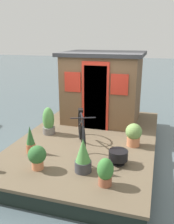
{
  "coord_description": "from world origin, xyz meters",
  "views": [
    {
      "loc": [
        -5.41,
        -1.57,
        2.74
      ],
      "look_at": [
        -0.2,
        0.0,
        1.07
      ],
      "focal_mm": 38.99,
      "sensor_mm": 36.0,
      "label": 1
    }
  ],
  "objects": [
    {
      "name": "potted_plant_succulent",
      "position": [
        -0.22,
        -1.11,
        0.65
      ],
      "size": [
        0.37,
        0.37,
        0.53
      ],
      "color": "#C6754C",
      "rests_on": "houseboat_deck"
    },
    {
      "name": "charcoal_grill",
      "position": [
        -1.16,
        -0.92,
        0.55
      ],
      "size": [
        0.38,
        0.38,
        0.28
      ],
      "color": "black",
      "rests_on": "houseboat_deck"
    },
    {
      "name": "potted_plant_basil",
      "position": [
        -1.21,
        0.95,
        0.66
      ],
      "size": [
        0.2,
        0.2,
        0.61
      ],
      "color": "#B2603D",
      "rests_on": "houseboat_deck"
    },
    {
      "name": "potted_plant_lavender",
      "position": [
        -1.77,
        0.5,
        0.63
      ],
      "size": [
        0.34,
        0.34,
        0.46
      ],
      "color": "#C6754C",
      "rests_on": "houseboat_deck"
    },
    {
      "name": "houseboat_cabin",
      "position": [
        1.41,
        0.0,
        1.37
      ],
      "size": [
        1.91,
        2.26,
        1.99
      ],
      "color": "brown",
      "rests_on": "houseboat_deck"
    },
    {
      "name": "potted_plant_mint",
      "position": [
        -0.11,
        1.05,
        0.69
      ],
      "size": [
        0.31,
        0.31,
        0.7
      ],
      "color": "slate",
      "rests_on": "houseboat_deck"
    },
    {
      "name": "houseboat_deck",
      "position": [
        0.0,
        0.0,
        0.19
      ],
      "size": [
        5.03,
        3.2,
        0.37
      ],
      "color": "brown",
      "rests_on": "ground_plane"
    },
    {
      "name": "bicycle",
      "position": [
        -0.67,
        -0.01,
        0.77
      ],
      "size": [
        1.67,
        0.76,
        0.87
      ],
      "color": "black",
      "rests_on": "houseboat_deck"
    },
    {
      "name": "potted_plant_geranium",
      "position": [
        -1.92,
        -0.83,
        0.62
      ],
      "size": [
        0.28,
        0.28,
        0.49
      ],
      "color": "#935138",
      "rests_on": "houseboat_deck"
    },
    {
      "name": "ground_plane",
      "position": [
        0.0,
        0.0,
        0.0
      ],
      "size": [
        60.0,
        60.0,
        0.0
      ],
      "primitive_type": "plane",
      "color": "#4C5B60"
    },
    {
      "name": "potted_plant_rosemary",
      "position": [
        -1.61,
        -0.35,
        0.68
      ],
      "size": [
        0.31,
        0.31,
        0.65
      ],
      "color": "#38383D",
      "rests_on": "houseboat_deck"
    }
  ]
}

